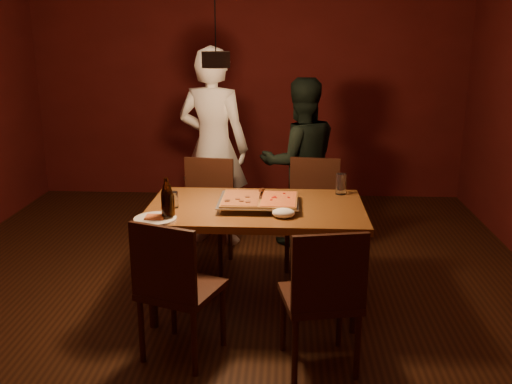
# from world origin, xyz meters

# --- Properties ---
(room_shell) EXTENTS (6.00, 6.00, 6.00)m
(room_shell) POSITION_xyz_m (0.00, 0.00, 1.40)
(room_shell) COLOR #371D0F
(room_shell) RESTS_ON ground
(dining_table) EXTENTS (1.50, 0.90, 0.75)m
(dining_table) POSITION_xyz_m (0.25, 0.12, 0.68)
(dining_table) COLOR brown
(dining_table) RESTS_ON floor
(chair_far_left) EXTENTS (0.47, 0.47, 0.49)m
(chair_far_left) POSITION_xyz_m (-0.21, 0.87, 0.54)
(chair_far_left) COLOR #38190F
(chair_far_left) RESTS_ON floor
(chair_far_right) EXTENTS (0.47, 0.47, 0.49)m
(chair_far_right) POSITION_xyz_m (0.68, 0.92, 0.54)
(chair_far_right) COLOR #38190F
(chair_far_right) RESTS_ON floor
(chair_near_left) EXTENTS (0.54, 0.54, 0.49)m
(chair_near_left) POSITION_xyz_m (-0.19, -0.65, 0.54)
(chair_near_left) COLOR #38190F
(chair_near_left) RESTS_ON floor
(chair_near_right) EXTENTS (0.49, 0.49, 0.49)m
(chair_near_right) POSITION_xyz_m (0.68, -0.72, 0.54)
(chair_near_right) COLOR #38190F
(chair_near_right) RESTS_ON floor
(pizza_tray) EXTENTS (0.56, 0.46, 0.05)m
(pizza_tray) POSITION_xyz_m (0.27, 0.10, 0.77)
(pizza_tray) COLOR silver
(pizza_tray) RESTS_ON dining_table
(pizza_meat) EXTENTS (0.26, 0.42, 0.02)m
(pizza_meat) POSITION_xyz_m (0.15, 0.10, 0.81)
(pizza_meat) COLOR maroon
(pizza_meat) RESTS_ON pizza_tray
(pizza_cheese) EXTENTS (0.27, 0.41, 0.02)m
(pizza_cheese) POSITION_xyz_m (0.41, 0.09, 0.81)
(pizza_cheese) COLOR gold
(pizza_cheese) RESTS_ON pizza_tray
(spatula) EXTENTS (0.13, 0.25, 0.04)m
(spatula) POSITION_xyz_m (0.26, 0.14, 0.81)
(spatula) COLOR silver
(spatula) RESTS_ON pizza_tray
(beer_bottle_a) EXTENTS (0.07, 0.07, 0.28)m
(beer_bottle_a) POSITION_xyz_m (-0.30, -0.22, 0.89)
(beer_bottle_a) COLOR black
(beer_bottle_a) RESTS_ON dining_table
(beer_bottle_b) EXTENTS (0.06, 0.06, 0.22)m
(beer_bottle_b) POSITION_xyz_m (-0.29, -0.17, 0.86)
(beer_bottle_b) COLOR black
(beer_bottle_b) RESTS_ON dining_table
(water_glass_left) EXTENTS (0.07, 0.07, 0.11)m
(water_glass_left) POSITION_xyz_m (-0.32, 0.05, 0.81)
(water_glass_left) COLOR silver
(water_glass_left) RESTS_ON dining_table
(water_glass_right) EXTENTS (0.08, 0.08, 0.16)m
(water_glass_right) POSITION_xyz_m (0.86, 0.45, 0.83)
(water_glass_right) COLOR silver
(water_glass_right) RESTS_ON dining_table
(plate_slice) EXTENTS (0.27, 0.27, 0.03)m
(plate_slice) POSITION_xyz_m (-0.38, -0.23, 0.76)
(plate_slice) COLOR white
(plate_slice) RESTS_ON dining_table
(napkin) EXTENTS (0.15, 0.11, 0.06)m
(napkin) POSITION_xyz_m (0.44, -0.13, 0.78)
(napkin) COLOR white
(napkin) RESTS_ON dining_table
(diner_white) EXTENTS (0.75, 0.59, 1.80)m
(diner_white) POSITION_xyz_m (-0.21, 1.39, 0.90)
(diner_white) COLOR white
(diner_white) RESTS_ON floor
(diner_dark) EXTENTS (0.87, 0.76, 1.53)m
(diner_dark) POSITION_xyz_m (0.58, 1.40, 0.77)
(diner_dark) COLOR black
(diner_dark) RESTS_ON floor
(pendant_lamp) EXTENTS (0.18, 0.18, 1.10)m
(pendant_lamp) POSITION_xyz_m (0.00, 0.00, 1.76)
(pendant_lamp) COLOR black
(pendant_lamp) RESTS_ON ceiling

